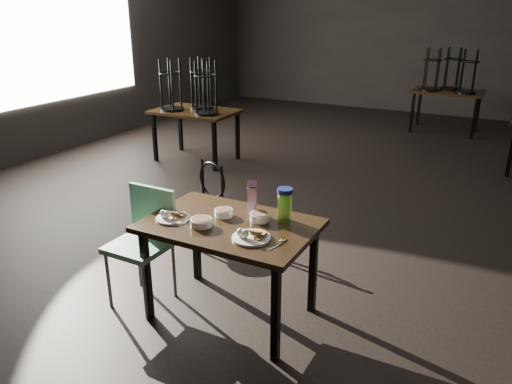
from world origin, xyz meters
The scene contains 13 objects.
main_table centered at (-0.35, -2.31, 0.67)m, with size 1.20×0.80×0.75m.
plate_left centered at (-0.75, -2.44, 0.77)m, with size 0.24×0.24×0.08m.
plate_right centered at (-0.09, -2.46, 0.77)m, with size 0.26×0.26×0.08m.
bowl_near centered at (-0.45, -2.22, 0.78)m, with size 0.13×0.13×0.05m.
bowl_far centered at (-0.18, -2.17, 0.78)m, with size 0.14×0.14×0.06m.
bowl_big centered at (-0.50, -2.44, 0.78)m, with size 0.15×0.15×0.05m.
juice_carton centered at (-0.29, -2.08, 0.87)m, with size 0.08×0.08×0.26m.
water_bottle centered at (-0.02, -2.09, 0.88)m, with size 0.13×0.13×0.24m.
spoon centered at (0.10, -2.40, 0.75)m, with size 0.06×0.20×0.01m.
bentwood_chair centered at (-1.18, -1.37, 0.47)m, with size 0.42×0.41×0.80m.
school_chair centered at (-1.04, -2.41, 0.54)m, with size 0.42×0.42×0.90m.
bg_table_left centered at (-2.81, 0.88, 0.78)m, with size 1.20×0.80×1.48m.
bg_table_far centered at (0.19, 4.44, 0.78)m, with size 1.20×0.80×1.48m.
Camera 1 is at (1.31, -5.06, 2.20)m, focal length 35.00 mm.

